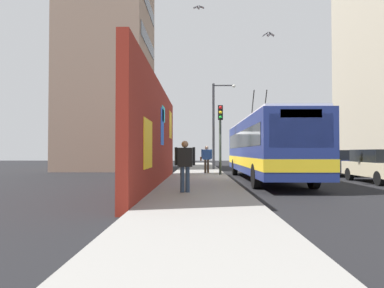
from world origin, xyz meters
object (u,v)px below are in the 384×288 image
parked_car_champagne (380,165)px  parked_car_silver (305,160)px  pedestrian_midblock (207,157)px  street_lamp (216,120)px  parked_car_navy (334,162)px  pedestrian_near_wall (185,162)px  traffic_light (220,128)px  city_bus (265,147)px

parked_car_champagne → parked_car_silver: bearing=0.0°
pedestrian_midblock → street_lamp: street_lamp is taller
parked_car_navy → pedestrian_near_wall: bearing=140.1°
parked_car_champagne → traffic_light: size_ratio=1.10×
parked_car_silver → pedestrian_near_wall: (-16.71, 9.07, 0.31)m
pedestrian_near_wall → street_lamp: size_ratio=0.25×
city_bus → parked_car_silver: city_bus is taller
parked_car_navy → pedestrian_midblock: pedestrian_midblock is taller
parked_car_silver → pedestrian_near_wall: pedestrian_near_wall is taller
parked_car_silver → pedestrian_near_wall: size_ratio=2.44×
parked_car_champagne → traffic_light: traffic_light is taller
traffic_light → parked_car_champagne: bearing=-114.8°
city_bus → parked_car_silver: (10.24, -5.20, -0.91)m
parked_car_champagne → pedestrian_midblock: 9.56m
city_bus → parked_car_champagne: 5.41m
pedestrian_midblock → street_lamp: size_ratio=0.26×
city_bus → parked_car_champagne: (-1.20, -5.20, -0.91)m
street_lamp → city_bus: bearing=-166.7°
parked_car_champagne → street_lamp: bearing=36.3°
city_bus → pedestrian_near_wall: size_ratio=7.43×
city_bus → parked_car_silver: bearing=-26.9°
pedestrian_near_wall → street_lamp: street_lamp is taller
parked_car_champagne → pedestrian_midblock: size_ratio=2.61×
city_bus → pedestrian_near_wall: bearing=149.1°
parked_car_champagne → pedestrian_near_wall: pedestrian_near_wall is taller
pedestrian_midblock → city_bus: bearing=-142.9°
city_bus → pedestrian_near_wall: city_bus is taller
parked_car_silver → city_bus: bearing=153.1°
parked_car_navy → parked_car_silver: size_ratio=1.18×
parked_car_champagne → traffic_light: 8.35m
parked_car_silver → street_lamp: bearing=102.1°
parked_car_navy → pedestrian_near_wall: size_ratio=2.87×
parked_car_navy → traffic_light: traffic_light is taller
pedestrian_near_wall → traffic_light: traffic_light is taller
parked_car_navy → parked_car_silver: 5.86m
parked_car_champagne → pedestrian_midblock: bearing=58.1°
traffic_light → parked_car_navy: bearing=-73.5°
pedestrian_near_wall → street_lamp: (15.16, -1.82, 2.80)m
pedestrian_near_wall → pedestrian_midblock: size_ratio=0.99×
parked_car_champagne → city_bus: bearing=77.0°
pedestrian_near_wall → pedestrian_midblock: 10.37m
pedestrian_midblock → street_lamp: bearing=-10.1°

